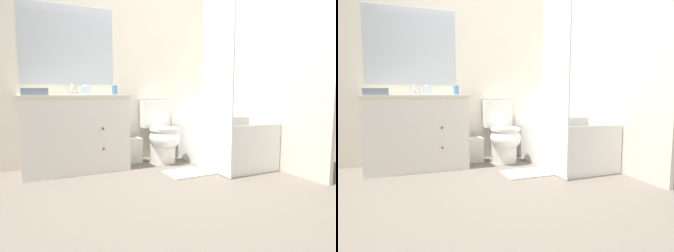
% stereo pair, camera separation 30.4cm
% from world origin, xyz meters
% --- Properties ---
extents(ground_plane, '(14.00, 14.00, 0.00)m').
position_xyz_m(ground_plane, '(0.00, 0.00, 0.00)').
color(ground_plane, '#6B6056').
extents(wall_back, '(8.00, 0.06, 2.50)m').
position_xyz_m(wall_back, '(-0.01, 1.50, 1.25)').
color(wall_back, silver).
rests_on(wall_back, ground_plane).
extents(wall_right, '(0.05, 2.47, 2.50)m').
position_xyz_m(wall_right, '(1.36, 0.74, 1.25)').
color(wall_right, silver).
rests_on(wall_right, ground_plane).
extents(vanity_cabinet, '(1.16, 0.60, 0.87)m').
position_xyz_m(vanity_cabinet, '(-0.76, 1.19, 0.44)').
color(vanity_cabinet, silver).
rests_on(vanity_cabinet, ground_plane).
extents(sink_faucet, '(0.14, 0.12, 0.12)m').
position_xyz_m(sink_faucet, '(-0.76, 1.39, 0.91)').
color(sink_faucet, silver).
rests_on(sink_faucet, vanity_cabinet).
extents(toilet, '(0.39, 0.62, 0.79)m').
position_xyz_m(toilet, '(0.32, 1.13, 0.35)').
color(toilet, white).
rests_on(toilet, ground_plane).
extents(bathtub, '(0.70, 1.35, 0.55)m').
position_xyz_m(bathtub, '(0.98, 0.79, 0.28)').
color(bathtub, white).
rests_on(bathtub, ground_plane).
extents(shower_curtain, '(0.01, 0.56, 1.92)m').
position_xyz_m(shower_curtain, '(0.62, 0.36, 0.96)').
color(shower_curtain, white).
rests_on(shower_curtain, ground_plane).
extents(wastebasket, '(0.20, 0.17, 0.31)m').
position_xyz_m(wastebasket, '(-0.03, 1.26, 0.16)').
color(wastebasket, silver).
rests_on(wastebasket, ground_plane).
extents(tissue_box, '(0.12, 0.13, 0.12)m').
position_xyz_m(tissue_box, '(-0.61, 1.31, 0.92)').
color(tissue_box, silver).
rests_on(tissue_box, vanity_cabinet).
extents(soap_dispenser, '(0.07, 0.07, 0.14)m').
position_xyz_m(soap_dispenser, '(-0.26, 1.25, 0.93)').
color(soap_dispenser, '#4C7AB2').
rests_on(soap_dispenser, vanity_cabinet).
extents(hand_towel_folded, '(0.25, 0.17, 0.07)m').
position_xyz_m(hand_towel_folded, '(-1.17, 1.03, 0.91)').
color(hand_towel_folded, slate).
rests_on(hand_towel_folded, vanity_cabinet).
extents(bath_towel_folded, '(0.28, 0.23, 0.08)m').
position_xyz_m(bath_towel_folded, '(0.83, 0.35, 0.59)').
color(bath_towel_folded, white).
rests_on(bath_towel_folded, bathtub).
extents(bath_mat, '(0.50, 0.36, 0.02)m').
position_xyz_m(bath_mat, '(0.34, 0.48, 0.01)').
color(bath_mat, silver).
rests_on(bath_mat, ground_plane).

